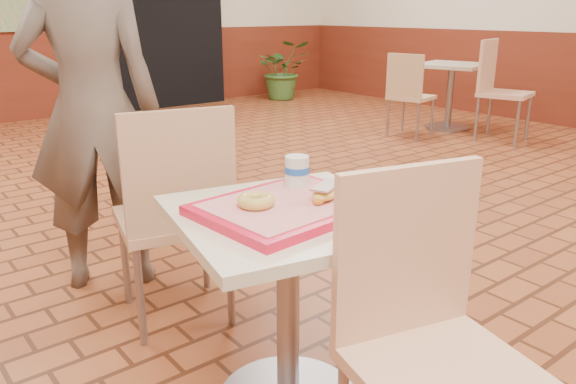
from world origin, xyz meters
TOP-DOWN VIEW (x-y plane):
  - wainscot_band at (0.00, 0.00)m, footprint 8.00×10.00m
  - corridor_doorway at (1.20, 4.88)m, footprint 1.60×0.22m
  - main_table at (-1.31, -0.82)m, footprint 0.64×0.64m
  - chair_main_front at (-1.26, -1.31)m, footprint 0.50×0.50m
  - chair_main_back at (-1.33, -0.15)m, footprint 0.51×0.51m
  - customer at (-1.42, 0.41)m, footprint 0.70×0.60m
  - serving_tray at (-1.31, -0.82)m, footprint 0.49×0.38m
  - ring_donut at (-1.41, -0.80)m, footprint 0.12×0.12m
  - long_john_donut at (-1.21, -0.88)m, footprint 0.15×0.12m
  - paper_cup at (-1.20, -0.72)m, footprint 0.08×0.08m
  - second_table at (2.86, 1.61)m, footprint 0.66×0.66m
  - chair_second_left at (2.17, 1.61)m, footprint 0.46×0.46m
  - chair_second_front at (2.75, 1.00)m, footprint 0.54×0.54m
  - potted_plant at (2.77, 4.40)m, footprint 0.94×0.89m

SIDE VIEW (x-z plane):
  - potted_plant at x=2.77m, z-range 0.00..0.83m
  - main_table at x=-1.31m, z-range 0.12..0.79m
  - chair_second_left at x=2.17m, z-range 0.05..0.88m
  - second_table at x=2.86m, z-range 0.12..0.81m
  - chair_main_front at x=-1.26m, z-range 0.05..0.93m
  - wainscot_band at x=0.00m, z-range 0.00..1.00m
  - chair_main_back at x=-1.33m, z-range 0.05..0.95m
  - chair_second_front at x=2.75m, z-range 0.06..1.02m
  - serving_tray at x=-1.31m, z-range 0.67..0.70m
  - ring_donut at x=-1.41m, z-range 0.70..0.74m
  - long_john_donut at x=-1.21m, z-range 0.70..0.74m
  - paper_cup at x=-1.20m, z-range 0.70..0.80m
  - customer at x=-1.42m, z-range 0.00..1.63m
  - corridor_doorway at x=1.20m, z-range 0.00..2.20m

